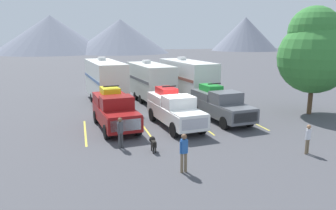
# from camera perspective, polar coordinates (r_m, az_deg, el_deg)

# --- Properties ---
(ground_plane) EXTENTS (240.00, 240.00, 0.00)m
(ground_plane) POSITION_cam_1_polar(r_m,az_deg,el_deg) (20.78, 1.20, -4.15)
(ground_plane) COLOR #47474C
(pickup_truck_a) EXTENTS (2.63, 5.70, 2.66)m
(pickup_truck_a) POSITION_cam_1_polar(r_m,az_deg,el_deg) (20.87, -9.51, -0.80)
(pickup_truck_a) COLOR maroon
(pickup_truck_a) RESTS_ON ground
(pickup_truck_b) EXTENTS (2.56, 6.03, 2.58)m
(pickup_truck_b) POSITION_cam_1_polar(r_m,az_deg,el_deg) (20.96, 1.05, -0.63)
(pickup_truck_b) COLOR white
(pickup_truck_b) RESTS_ON ground
(pickup_truck_c) EXTENTS (2.64, 6.03, 2.51)m
(pickup_truck_c) POSITION_cam_1_polar(r_m,az_deg,el_deg) (22.87, 9.22, 0.21)
(pickup_truck_c) COLOR #595B60
(pickup_truck_c) RESTS_ON ground
(lot_stripe_a) EXTENTS (0.12, 5.50, 0.01)m
(lot_stripe_a) POSITION_cam_1_polar(r_m,az_deg,el_deg) (20.56, -14.52, -4.72)
(lot_stripe_a) COLOR gold
(lot_stripe_a) RESTS_ON ground
(lot_stripe_b) EXTENTS (0.12, 5.50, 0.01)m
(lot_stripe_b) POSITION_cam_1_polar(r_m,az_deg,el_deg) (20.92, -4.22, -4.05)
(lot_stripe_b) COLOR gold
(lot_stripe_b) RESTS_ON ground
(lot_stripe_c) EXTENTS (0.12, 5.50, 0.01)m
(lot_stripe_c) POSITION_cam_1_polar(r_m,az_deg,el_deg) (21.93, 5.42, -3.31)
(lot_stripe_c) COLOR gold
(lot_stripe_c) RESTS_ON ground
(lot_stripe_d) EXTENTS (0.12, 5.50, 0.01)m
(lot_stripe_d) POSITION_cam_1_polar(r_m,az_deg,el_deg) (23.49, 13.99, -2.57)
(lot_stripe_d) COLOR gold
(lot_stripe_d) RESTS_ON ground
(camper_trailer_a) EXTENTS (3.21, 9.21, 3.99)m
(camper_trailer_a) POSITION_cam_1_polar(r_m,az_deg,el_deg) (28.69, -11.14, 4.47)
(camper_trailer_a) COLOR silver
(camper_trailer_a) RESTS_ON ground
(camper_trailer_b) EXTENTS (3.28, 8.15, 3.66)m
(camper_trailer_b) POSITION_cam_1_polar(r_m,az_deg,el_deg) (29.19, -3.18, 4.48)
(camper_trailer_b) COLOR silver
(camper_trailer_b) RESTS_ON ground
(camper_trailer_c) EXTENTS (3.31, 9.15, 3.91)m
(camper_trailer_c) POSITION_cam_1_polar(r_m,az_deg,el_deg) (29.69, 3.38, 4.85)
(camper_trailer_c) COLOR white
(camper_trailer_c) RESTS_ON ground
(person_a) EXTENTS (0.32, 0.25, 1.53)m
(person_a) POSITION_cam_1_polar(r_m,az_deg,el_deg) (17.59, 23.66, -5.27)
(person_a) COLOR #726047
(person_a) RESTS_ON ground
(person_b) EXTENTS (0.32, 0.30, 1.68)m
(person_b) POSITION_cam_1_polar(r_m,az_deg,el_deg) (17.08, -8.49, -4.55)
(person_b) COLOR #3F3F42
(person_b) RESTS_ON ground
(person_c) EXTENTS (0.39, 0.24, 1.75)m
(person_c) POSITION_cam_1_polar(r_m,az_deg,el_deg) (13.98, 2.84, -8.07)
(person_c) COLOR #726047
(person_c) RESTS_ON ground
(dog) EXTENTS (0.33, 0.85, 0.74)m
(dog) POSITION_cam_1_polar(r_m,az_deg,el_deg) (16.64, -2.71, -6.57)
(dog) COLOR black
(dog) RESTS_ON ground
(tree_a) EXTENTS (5.31, 5.31, 8.00)m
(tree_a) POSITION_cam_1_polar(r_m,az_deg,el_deg) (26.21, 24.59, 8.73)
(tree_a) COLOR brown
(tree_a) RESTS_ON ground
(mountain_ridge) EXTENTS (137.01, 40.07, 13.25)m
(mountain_ridge) POSITION_cam_1_polar(r_m,az_deg,el_deg) (116.29, -15.75, 12.00)
(mountain_ridge) COLOR slate
(mountain_ridge) RESTS_ON ground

